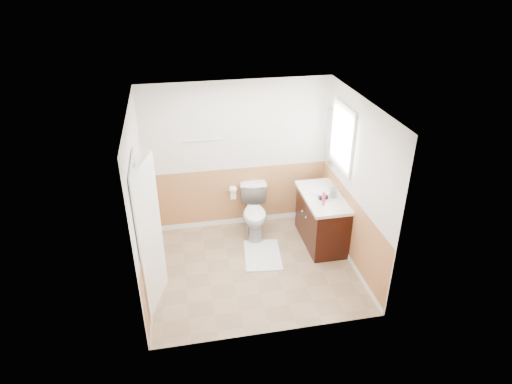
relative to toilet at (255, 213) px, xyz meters
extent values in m
plane|color=#8C7051|center=(-0.21, -0.91, -0.40)|extent=(3.00, 3.00, 0.00)
plane|color=white|center=(-0.21, -0.91, 2.10)|extent=(3.00, 3.00, 0.00)
plane|color=silver|center=(-0.21, 0.39, 0.85)|extent=(3.00, 0.00, 3.00)
plane|color=silver|center=(-0.21, -2.21, 0.85)|extent=(3.00, 0.00, 3.00)
plane|color=silver|center=(-1.71, -0.91, 0.85)|extent=(0.00, 3.00, 3.00)
plane|color=silver|center=(1.29, -0.91, 0.85)|extent=(0.00, 3.00, 3.00)
plane|color=#BC824B|center=(-0.21, 0.37, 0.10)|extent=(3.00, 0.00, 3.00)
plane|color=#BC824B|center=(-0.21, -2.20, 0.10)|extent=(3.00, 0.00, 3.00)
plane|color=#BC824B|center=(-1.70, -0.91, 0.10)|extent=(0.00, 2.60, 2.60)
plane|color=#BC824B|center=(1.28, -0.91, 0.10)|extent=(0.00, 2.60, 2.60)
imported|color=silver|center=(0.00, 0.00, 0.00)|extent=(0.54, 0.83, 0.80)
cube|color=silver|center=(0.00, -0.64, -0.39)|extent=(0.64, 0.86, 0.02)
cube|color=black|center=(1.01, -0.44, 0.00)|extent=(0.55, 1.10, 0.80)
sphere|color=silver|center=(0.71, -0.54, 0.15)|extent=(0.03, 0.03, 0.03)
sphere|color=silver|center=(0.71, -0.34, 0.15)|extent=(0.03, 0.03, 0.03)
cube|color=silver|center=(1.00, -0.44, 0.42)|extent=(0.60, 1.15, 0.05)
cylinder|color=silver|center=(1.01, -0.29, 0.46)|extent=(0.36, 0.36, 0.02)
cylinder|color=#BCBCC3|center=(1.19, -0.29, 0.52)|extent=(0.02, 0.02, 0.14)
cylinder|color=#E63B86|center=(0.91, -0.70, 0.56)|extent=(0.05, 0.05, 0.22)
imported|color=gray|center=(1.13, -0.50, 0.55)|extent=(0.10, 0.10, 0.20)
cylinder|color=black|center=(0.96, -0.55, 0.48)|extent=(0.14, 0.07, 0.07)
cylinder|color=black|center=(0.93, -0.51, 0.45)|extent=(0.03, 0.03, 0.07)
cube|color=silver|center=(1.27, 0.19, 1.15)|extent=(0.02, 0.35, 0.90)
cube|color=white|center=(1.26, -0.33, 1.35)|extent=(0.04, 0.80, 1.00)
cube|color=white|center=(1.28, -0.33, 1.35)|extent=(0.01, 0.70, 0.90)
cube|color=white|center=(-1.61, -1.36, 0.62)|extent=(0.29, 0.78, 2.04)
cube|color=white|center=(-1.68, -1.36, 0.63)|extent=(0.02, 0.92, 2.10)
sphere|color=silver|center=(-1.55, -1.03, 0.55)|extent=(0.06, 0.06, 0.06)
cylinder|color=silver|center=(-0.76, 0.33, 1.20)|extent=(0.62, 0.02, 0.02)
cylinder|color=silver|center=(-0.31, 0.31, 0.30)|extent=(0.14, 0.02, 0.02)
cylinder|color=white|center=(-0.31, 0.31, 0.30)|extent=(0.10, 0.11, 0.11)
cube|color=white|center=(-0.31, 0.31, 0.19)|extent=(0.10, 0.01, 0.16)
camera|label=1|loc=(-1.17, -6.10, 3.76)|focal=31.02mm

